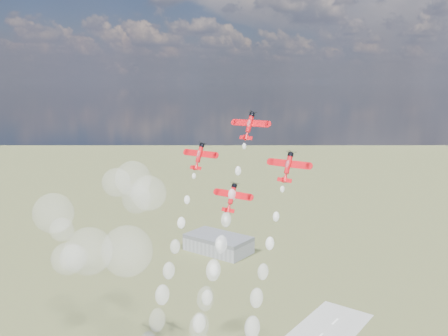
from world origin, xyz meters
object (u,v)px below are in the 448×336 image
at_px(plane_lead, 249,125).
at_px(plane_left, 199,156).
at_px(hangar, 218,243).
at_px(plane_right, 288,166).
at_px(plane_slot, 232,197).

distance_m(plane_lead, plane_left, 18.79).
bearing_deg(hangar, plane_lead, -50.38).
bearing_deg(plane_lead, hangar, 129.62).
bearing_deg(plane_right, plane_left, 180.00).
bearing_deg(plane_slot, hangar, 128.20).
distance_m(hangar, plane_left, 237.14).
distance_m(plane_lead, plane_right, 18.79).
xyz_separation_m(hangar, plane_right, (155.33, -173.41, 103.22)).
bearing_deg(plane_lead, plane_right, -15.92).
height_order(plane_lead, plane_left, plane_lead).
relative_size(plane_lead, plane_slot, 1.00).
distance_m(hangar, plane_lead, 246.85).
bearing_deg(plane_left, plane_slot, -15.92).
bearing_deg(plane_left, plane_right, 0.00).
bearing_deg(hangar, plane_right, -48.15).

